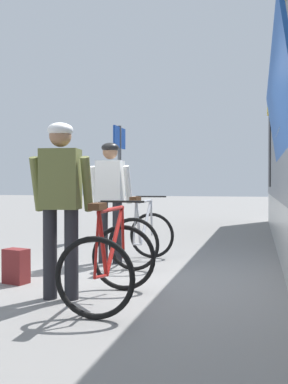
{
  "coord_description": "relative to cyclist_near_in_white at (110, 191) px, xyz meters",
  "views": [
    {
      "loc": [
        1.44,
        -4.68,
        1.14
      ],
      "look_at": [
        -0.03,
        0.75,
        1.05
      ],
      "focal_mm": 39.49,
      "sensor_mm": 36.0,
      "label": 1
    }
  ],
  "objects": [
    {
      "name": "bicycle_far_red",
      "position": [
        0.72,
        -2.01,
        -0.65
      ],
      "size": [
        0.79,
        1.12,
        0.99
      ],
      "color": "black",
      "rests_on": "ground"
    },
    {
      "name": "cyclist_far_in_olive",
      "position": [
        0.19,
        -1.99,
        0.0
      ],
      "size": [
        0.64,
        0.37,
        1.76
      ],
      "color": "#232328",
      "rests_on": "ground"
    },
    {
      "name": "backpack_on_platform",
      "position": [
        -0.62,
        -1.51,
        -0.85
      ],
      "size": [
        0.31,
        0.24,
        0.4
      ],
      "primitive_type": "cube",
      "rotation": [
        0.0,
        0.0,
        -0.21
      ],
      "color": "maroon",
      "rests_on": "ground"
    },
    {
      "name": "platform_sign_post",
      "position": [
        -0.74,
        2.65,
        0.57
      ],
      "size": [
        0.08,
        0.7,
        2.4
      ],
      "color": "#595B60",
      "rests_on": "ground"
    },
    {
      "name": "ground_plane",
      "position": [
        0.65,
        -1.15,
        -1.05
      ],
      "size": [
        80.0,
        80.0,
        0.0
      ],
      "primitive_type": "plane",
      "color": "gray"
    },
    {
      "name": "bicycle_near_silver",
      "position": [
        0.49,
        0.05,
        -0.65
      ],
      "size": [
        0.72,
        1.08,
        0.99
      ],
      "color": "black",
      "rests_on": "ground"
    },
    {
      "name": "cyclist_near_in_white",
      "position": [
        0.0,
        0.0,
        0.0
      ],
      "size": [
        0.61,
        0.31,
        1.76
      ],
      "color": "#232328",
      "rests_on": "ground"
    }
  ]
}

